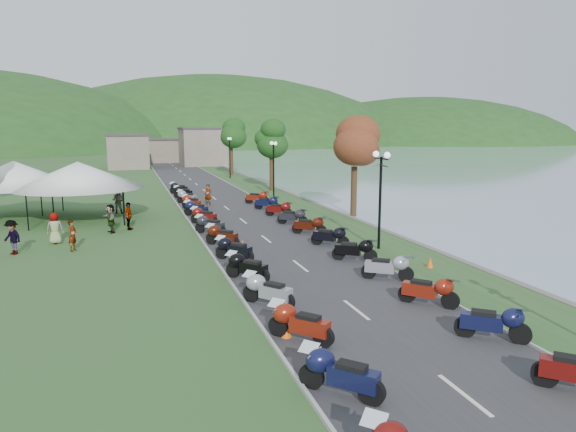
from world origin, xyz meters
TOP-DOWN VIEW (x-y plane):
  - road at (0.00, 40.00)m, footprint 7.00×120.00m
  - hills_backdrop at (0.00, 200.00)m, footprint 360.00×120.00m
  - far_building at (-2.00, 85.00)m, footprint 18.00×16.00m
  - moto_row_left at (-2.74, 21.05)m, footprint 2.60×47.86m
  - moto_row_right at (2.71, 17.68)m, footprint 2.60×37.65m
  - vendor_tent_main at (-10.48, 31.65)m, footprint 5.62×5.62m
  - vendor_tent_side at (-14.78, 33.93)m, footprint 5.30×5.30m
  - tree_lakeside at (8.01, 27.72)m, footprint 2.89×2.89m
  - pedestrian_a at (-10.15, 22.30)m, footprint 0.63×0.71m
  - pedestrian_b at (-8.07, 33.97)m, footprint 1.04×0.80m
  - pedestrian_c at (-12.95, 22.41)m, footprint 1.14×1.11m
  - traffic_cone_near at (-3.00, 8.50)m, footprint 0.33×0.33m

SIDE VIEW (x-z plane):
  - hills_backdrop at x=0.00m, z-range -38.00..38.00m
  - pedestrian_a at x=-10.15m, z-range -0.81..0.81m
  - pedestrian_b at x=-8.07m, z-range -0.95..0.95m
  - pedestrian_c at x=-12.95m, z-range -0.87..0.87m
  - road at x=0.00m, z-range 0.00..0.02m
  - traffic_cone_near at x=-3.00m, z-range 0.00..0.52m
  - moto_row_left at x=-2.74m, z-range 0.00..1.10m
  - moto_row_right at x=2.71m, z-range 0.00..1.10m
  - vendor_tent_main at x=-10.48m, z-range 0.00..4.00m
  - vendor_tent_side at x=-14.78m, z-range 0.00..4.00m
  - far_building at x=-2.00m, z-range 0.00..5.00m
  - tree_lakeside at x=8.01m, z-range 0.00..8.02m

